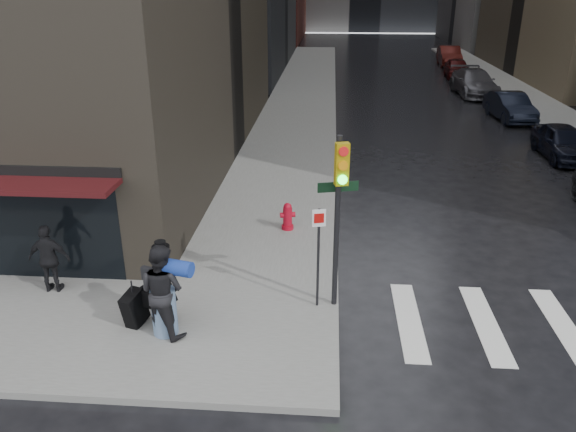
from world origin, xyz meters
name	(u,v)px	position (x,y,z in m)	size (l,w,h in m)	color
ground	(239,341)	(0.00, 0.00, 0.00)	(140.00, 140.00, 0.00)	black
sidewalk_left	(304,91)	(0.00, 27.00, 0.07)	(4.00, 50.00, 0.15)	slate
sidewalk_right	(519,94)	(13.50, 27.00, 0.07)	(3.00, 50.00, 0.15)	slate
man_overcoat	(158,288)	(-1.69, 0.36, 0.92)	(1.16, 0.86, 1.84)	black
man_jeans	(162,290)	(-1.47, -0.03, 1.12)	(1.33, 1.15, 1.94)	black
man_greycoat	(49,259)	(-4.46, 1.40, 0.95)	(0.95, 0.41, 1.60)	black
traffic_light	(337,202)	(1.89, 1.22, 2.59)	(0.92, 0.54, 3.77)	black
fire_hydrant	(288,217)	(0.58, 5.23, 0.50)	(0.45, 0.34, 0.78)	#A60A1D
parked_car_1	(563,142)	(11.07, 13.39, 0.67)	(1.59, 3.95, 1.35)	black
parked_car_2	(510,107)	(10.91, 20.16, 0.69)	(1.46, 4.18, 1.38)	black
parked_car_3	(474,82)	(10.61, 26.93, 0.78)	(2.18, 5.36, 1.55)	#45454A
parked_car_4	(457,68)	(10.91, 33.70, 0.69)	(1.63, 4.06, 1.38)	#3D0C0C
parked_car_5	(449,56)	(11.60, 40.48, 0.77)	(1.64, 4.69, 1.55)	#41100D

